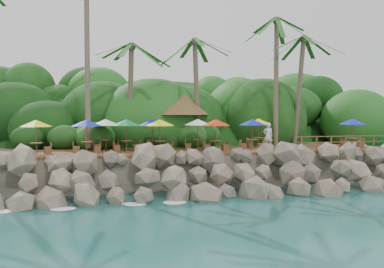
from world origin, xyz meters
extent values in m
plane|color=#19514F|center=(0.00, 0.00, 0.00)|extent=(140.00, 140.00, 0.00)
cube|color=gray|center=(0.00, 16.00, 1.05)|extent=(32.00, 25.20, 2.10)
ellipsoid|color=#143811|center=(0.00, 23.50, 0.00)|extent=(44.80, 28.00, 15.40)
cube|color=brown|center=(0.00, 6.00, 2.20)|extent=(26.00, 5.00, 0.20)
ellipsoid|color=white|center=(-9.00, 0.30, 0.03)|extent=(1.20, 0.80, 0.06)
ellipsoid|color=white|center=(-6.00, 0.30, 0.03)|extent=(1.20, 0.80, 0.06)
ellipsoid|color=white|center=(-3.00, 0.30, 0.03)|extent=(1.20, 0.80, 0.06)
ellipsoid|color=white|center=(0.00, 0.30, 0.03)|extent=(1.20, 0.80, 0.06)
ellipsoid|color=white|center=(3.00, 0.30, 0.03)|extent=(1.20, 0.80, 0.06)
ellipsoid|color=white|center=(6.00, 0.30, 0.03)|extent=(1.20, 0.80, 0.06)
ellipsoid|color=white|center=(9.00, 0.30, 0.03)|extent=(1.20, 0.80, 0.06)
cylinder|color=brown|center=(-6.94, 8.31, 8.81)|extent=(0.36, 3.38, 12.74)
cylinder|color=brown|center=(-3.93, 8.83, 6.03)|extent=(0.55, 1.23, 7.45)
ellipsoid|color=#23601E|center=(-3.93, 8.83, 9.75)|extent=(6.00, 6.00, 2.40)
cylinder|color=brown|center=(0.99, 8.74, 6.30)|extent=(0.86, 0.80, 8.01)
ellipsoid|color=#23601E|center=(0.99, 8.74, 10.30)|extent=(6.00, 6.00, 2.40)
cylinder|color=brown|center=(7.10, 8.06, 7.22)|extent=(0.82, 1.29, 9.83)
ellipsoid|color=#23601E|center=(7.10, 8.06, 12.14)|extent=(6.00, 6.00, 2.40)
cylinder|color=brown|center=(9.20, 8.38, 6.52)|extent=(0.78, 1.20, 8.44)
ellipsoid|color=#23601E|center=(9.20, 8.38, 10.74)|extent=(6.00, 6.00, 2.40)
cylinder|color=brown|center=(-1.73, 8.27, 3.50)|extent=(0.16, 0.16, 2.40)
cylinder|color=brown|center=(1.07, 8.27, 3.50)|extent=(0.16, 0.16, 2.40)
cylinder|color=brown|center=(-1.73, 11.07, 3.50)|extent=(0.16, 0.16, 2.40)
cylinder|color=brown|center=(1.07, 11.07, 3.50)|extent=(0.16, 0.16, 2.40)
cone|color=brown|center=(-0.33, 9.67, 5.80)|extent=(4.96, 4.96, 2.20)
cylinder|color=brown|center=(-7.00, 5.63, 2.65)|extent=(0.07, 0.07, 0.69)
cylinder|color=brown|center=(-7.00, 5.63, 3.00)|extent=(0.78, 0.78, 0.05)
cylinder|color=brown|center=(-7.00, 5.63, 3.33)|extent=(0.05, 0.05, 2.05)
cone|color=#0C1BA3|center=(-7.00, 5.63, 4.21)|extent=(1.96, 1.96, 0.42)
cube|color=brown|center=(-7.65, 5.58, 2.51)|extent=(0.42, 0.42, 0.43)
cube|color=brown|center=(-6.35, 5.68, 2.51)|extent=(0.42, 0.42, 0.43)
cylinder|color=brown|center=(11.80, 5.12, 2.65)|extent=(0.07, 0.07, 0.69)
cylinder|color=brown|center=(11.80, 5.12, 3.00)|extent=(0.78, 0.78, 0.05)
cylinder|color=brown|center=(11.80, 5.12, 3.33)|extent=(0.05, 0.05, 2.05)
cone|color=#0D22AD|center=(11.80, 5.12, 4.21)|extent=(1.96, 1.96, 0.42)
cube|color=brown|center=(11.15, 5.15, 2.51)|extent=(0.41, 0.41, 0.43)
cube|color=brown|center=(12.45, 5.09, 2.51)|extent=(0.41, 0.41, 0.43)
cylinder|color=brown|center=(1.37, 4.83, 2.65)|extent=(0.07, 0.07, 0.69)
cylinder|color=brown|center=(1.37, 4.83, 3.00)|extent=(0.78, 0.78, 0.05)
cylinder|color=brown|center=(1.37, 4.83, 3.33)|extent=(0.05, 0.05, 2.05)
cone|color=red|center=(1.37, 4.83, 4.21)|extent=(1.96, 1.96, 0.42)
cube|color=brown|center=(0.72, 4.79, 2.51)|extent=(0.42, 0.42, 0.43)
cube|color=brown|center=(2.02, 4.88, 2.51)|extent=(0.42, 0.42, 0.43)
cylinder|color=brown|center=(5.31, 7.13, 2.65)|extent=(0.07, 0.07, 0.69)
cylinder|color=brown|center=(5.31, 7.13, 3.00)|extent=(0.78, 0.78, 0.05)
cylinder|color=brown|center=(5.31, 7.13, 3.33)|extent=(0.05, 0.05, 2.05)
cone|color=yellow|center=(5.31, 7.13, 4.21)|extent=(1.96, 1.96, 0.42)
cube|color=brown|center=(4.66, 7.12, 2.51)|extent=(0.40, 0.40, 0.43)
cube|color=brown|center=(5.97, 7.14, 2.51)|extent=(0.40, 0.40, 0.43)
cylinder|color=brown|center=(-2.71, 6.18, 2.65)|extent=(0.07, 0.07, 0.69)
cylinder|color=brown|center=(-2.71, 6.18, 3.00)|extent=(0.78, 0.78, 0.05)
cylinder|color=brown|center=(-2.71, 6.18, 3.33)|extent=(0.05, 0.05, 2.05)
cone|color=#0B1596|center=(-2.71, 6.18, 4.21)|extent=(1.96, 1.96, 0.42)
cube|color=brown|center=(-3.36, 6.14, 2.51)|extent=(0.41, 0.41, 0.43)
cube|color=brown|center=(-2.05, 6.21, 2.51)|extent=(0.41, 0.41, 0.43)
cylinder|color=brown|center=(-5.76, 7.23, 2.65)|extent=(0.07, 0.07, 0.69)
cylinder|color=brown|center=(-5.76, 7.23, 3.00)|extent=(0.78, 0.78, 0.05)
cylinder|color=brown|center=(-5.76, 7.23, 3.33)|extent=(0.05, 0.05, 2.05)
cone|color=silver|center=(-5.76, 7.23, 4.21)|extent=(1.96, 1.96, 0.42)
cube|color=brown|center=(-6.39, 7.06, 2.51)|extent=(0.48, 0.48, 0.43)
cube|color=brown|center=(-5.12, 7.40, 2.51)|extent=(0.48, 0.48, 0.43)
cylinder|color=brown|center=(4.11, 5.28, 2.65)|extent=(0.07, 0.07, 0.69)
cylinder|color=brown|center=(4.11, 5.28, 3.00)|extent=(0.78, 0.78, 0.05)
cylinder|color=brown|center=(4.11, 5.28, 3.33)|extent=(0.05, 0.05, 2.05)
cone|color=#0C209E|center=(4.11, 5.28, 4.21)|extent=(1.96, 1.96, 0.42)
cube|color=brown|center=(3.46, 5.31, 2.51)|extent=(0.41, 0.41, 0.43)
cube|color=brown|center=(4.76, 5.25, 2.51)|extent=(0.41, 0.41, 0.43)
cylinder|color=brown|center=(-4.44, 6.18, 2.65)|extent=(0.07, 0.07, 0.69)
cylinder|color=brown|center=(-4.44, 6.18, 3.00)|extent=(0.78, 0.78, 0.05)
cylinder|color=brown|center=(-4.44, 6.18, 3.33)|extent=(0.05, 0.05, 2.05)
cone|color=#0C7039|center=(-4.44, 6.18, 4.21)|extent=(1.96, 1.96, 0.42)
cube|color=brown|center=(-5.09, 6.11, 2.51)|extent=(0.43, 0.43, 0.43)
cube|color=brown|center=(-3.79, 6.24, 2.51)|extent=(0.43, 0.43, 0.43)
cylinder|color=brown|center=(-2.32, 5.43, 2.65)|extent=(0.07, 0.07, 0.69)
cylinder|color=brown|center=(-2.32, 5.43, 3.00)|extent=(0.78, 0.78, 0.05)
cylinder|color=brown|center=(-2.32, 5.43, 3.33)|extent=(0.05, 0.05, 2.05)
cone|color=yellow|center=(-2.32, 5.43, 4.21)|extent=(1.96, 1.96, 0.42)
cube|color=brown|center=(-2.94, 5.22, 2.51)|extent=(0.50, 0.50, 0.43)
cube|color=brown|center=(-1.70, 5.64, 2.51)|extent=(0.50, 0.50, 0.43)
cylinder|color=brown|center=(0.46, 6.21, 2.65)|extent=(0.07, 0.07, 0.69)
cylinder|color=brown|center=(0.46, 6.21, 3.00)|extent=(0.78, 0.78, 0.05)
cylinder|color=brown|center=(0.46, 6.21, 3.33)|extent=(0.05, 0.05, 2.05)
cone|color=white|center=(0.46, 6.21, 4.21)|extent=(1.96, 1.96, 0.42)
cube|color=brown|center=(-0.17, 6.39, 2.51)|extent=(0.48, 0.48, 0.43)
cube|color=brown|center=(1.09, 6.04, 2.51)|extent=(0.48, 0.48, 0.43)
cylinder|color=brown|center=(-10.01, 5.34, 2.65)|extent=(0.07, 0.07, 0.69)
cylinder|color=brown|center=(-10.01, 5.34, 3.00)|extent=(0.78, 0.78, 0.05)
cylinder|color=brown|center=(-10.01, 5.34, 3.33)|extent=(0.05, 0.05, 2.05)
cone|color=yellow|center=(-10.01, 5.34, 4.21)|extent=(1.96, 1.96, 0.42)
cube|color=brown|center=(-10.64, 5.15, 2.51)|extent=(0.49, 0.49, 0.43)
cube|color=brown|center=(-9.38, 5.52, 2.51)|extent=(0.49, 0.49, 0.43)
cylinder|color=brown|center=(7.00, 3.65, 2.80)|extent=(0.10, 0.10, 1.00)
cylinder|color=brown|center=(8.10, 3.65, 2.80)|extent=(0.10, 0.10, 1.00)
cylinder|color=brown|center=(9.20, 3.65, 2.80)|extent=(0.10, 0.10, 1.00)
cylinder|color=brown|center=(10.30, 3.65, 2.80)|extent=(0.10, 0.10, 1.00)
cylinder|color=brown|center=(11.40, 3.65, 2.80)|extent=(0.10, 0.10, 1.00)
cylinder|color=brown|center=(12.50, 3.65, 2.80)|extent=(0.10, 0.10, 1.00)
cube|color=brown|center=(10.30, 3.65, 3.25)|extent=(7.20, 0.06, 0.06)
cube|color=brown|center=(10.30, 3.65, 2.85)|extent=(7.20, 0.06, 0.06)
imported|color=silver|center=(5.25, 5.24, 3.23)|extent=(0.73, 0.52, 1.87)
camera|label=1|loc=(-6.58, -22.17, 4.92)|focal=39.61mm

